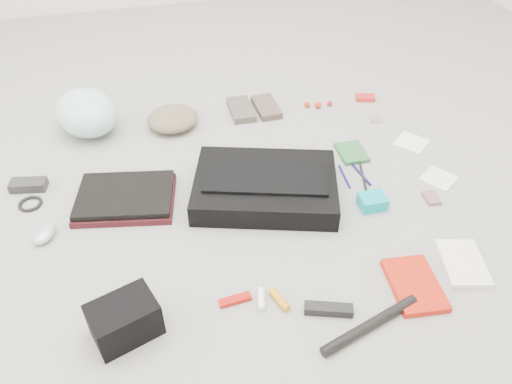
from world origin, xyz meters
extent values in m
plane|color=gray|center=(0.00, 0.00, 0.00)|extent=(4.00, 4.00, 0.00)
cube|color=black|center=(0.04, 0.03, 0.04)|extent=(0.57, 0.48, 0.08)
cube|color=black|center=(0.04, 0.03, 0.09)|extent=(0.46, 0.31, 0.01)
cube|color=#3C0F15|center=(-0.44, 0.12, 0.01)|extent=(0.38, 0.31, 0.02)
cube|color=black|center=(-0.44, 0.12, 0.03)|extent=(0.36, 0.29, 0.02)
ellipsoid|color=#C3F6F3|center=(-0.55, 0.62, 0.09)|extent=(0.33, 0.36, 0.18)
ellipsoid|color=#70604B|center=(-0.21, 0.56, 0.04)|extent=(0.28, 0.27, 0.07)
cube|color=#514942|center=(0.09, 0.60, 0.01)|extent=(0.10, 0.19, 0.03)
cube|color=brown|center=(0.20, 0.59, 0.01)|extent=(0.10, 0.19, 0.03)
cube|color=black|center=(-0.77, 0.28, 0.02)|extent=(0.13, 0.08, 0.03)
torus|color=black|center=(-0.76, 0.19, 0.01)|extent=(0.10, 0.10, 0.01)
ellipsoid|color=#B5B4C5|center=(-0.70, 0.01, 0.02)|extent=(0.09, 0.11, 0.04)
cube|color=black|center=(-0.47, -0.42, 0.06)|extent=(0.20, 0.17, 0.11)
cube|color=#9C0D09|center=(-0.16, -0.39, 0.01)|extent=(0.09, 0.03, 0.01)
cylinder|color=white|center=(-0.09, -0.41, 0.01)|extent=(0.04, 0.07, 0.02)
cylinder|color=#C67D11|center=(-0.04, -0.43, 0.01)|extent=(0.04, 0.08, 0.02)
cube|color=black|center=(0.08, -0.50, 0.01)|extent=(0.14, 0.08, 0.03)
cylinder|color=black|center=(0.17, -0.57, 0.01)|extent=(0.32, 0.12, 0.03)
cube|color=red|center=(0.35, -0.48, 0.01)|extent=(0.16, 0.22, 0.02)
cube|color=silver|center=(0.54, -0.44, 0.01)|extent=(0.17, 0.21, 0.02)
cube|color=#276130|center=(0.44, 0.18, 0.01)|extent=(0.11, 0.14, 0.02)
cylinder|color=navy|center=(0.35, 0.05, 0.00)|extent=(0.02, 0.14, 0.01)
cylinder|color=black|center=(0.42, 0.03, 0.00)|extent=(0.05, 0.15, 0.01)
cylinder|color=#0F115A|center=(0.42, 0.06, 0.00)|extent=(0.03, 0.16, 0.01)
cube|color=#07B4BD|center=(0.38, -0.12, 0.02)|extent=(0.09, 0.07, 0.04)
cube|color=#84596E|center=(0.60, -0.14, 0.01)|extent=(0.05, 0.07, 0.01)
cube|color=white|center=(0.70, 0.19, 0.00)|extent=(0.16, 0.16, 0.01)
cube|color=silver|center=(0.69, -0.04, 0.00)|extent=(0.15, 0.15, 0.01)
sphere|color=red|center=(0.38, 0.57, 0.01)|extent=(0.03, 0.03, 0.03)
sphere|color=red|center=(0.43, 0.55, 0.01)|extent=(0.03, 0.03, 0.03)
sphere|color=red|center=(0.49, 0.55, 0.01)|extent=(0.03, 0.03, 0.02)
cube|color=red|center=(0.66, 0.56, 0.01)|extent=(0.10, 0.08, 0.02)
cube|color=gray|center=(0.64, 0.39, 0.00)|extent=(0.06, 0.07, 0.00)
camera|label=1|loc=(-0.33, -1.26, 1.16)|focal=35.00mm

